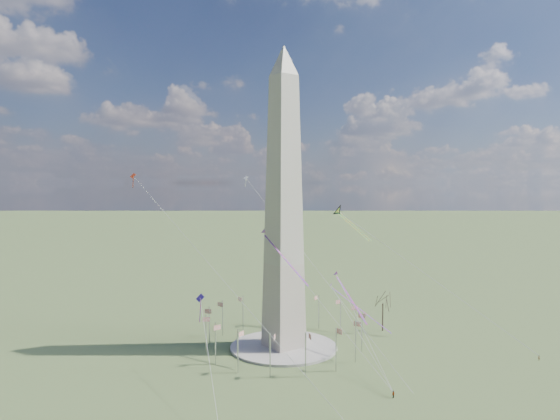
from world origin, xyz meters
TOP-DOWN VIEW (x-y plane):
  - ground at (0.00, 0.00)m, footprint 2000.00×2000.00m
  - plaza at (0.00, 0.00)m, footprint 36.00×36.00m
  - washington_monument at (0.00, 0.00)m, footprint 15.56×15.56m
  - flagpole_ring at (-0.00, -0.00)m, footprint 54.40×54.40m
  - tree_near at (41.76, -6.16)m, footprint 8.95×8.95m
  - person_east at (57.80, -56.67)m, footprint 0.73×0.66m
  - person_centre at (-0.30, -48.25)m, footprint 1.20×0.66m
  - kite_delta_black at (34.95, 10.22)m, footprint 7.85×16.61m
  - kite_diamond_purple at (-31.83, -1.58)m, footprint 1.54×2.82m
  - kite_streamer_left at (16.62, -12.78)m, footprint 5.55×19.81m
  - kite_streamer_mid at (-5.84, -4.75)m, footprint 2.44×22.82m
  - kite_streamer_right at (31.77, 0.77)m, footprint 11.95×22.38m
  - kite_small_red at (-39.18, 32.88)m, footprint 1.46×2.00m
  - kite_small_white at (10.71, 40.76)m, footprint 1.37×1.77m

SIDE VIEW (x-z plane):
  - ground at x=0.00m, z-range 0.00..0.00m
  - plaza at x=0.00m, z-range 0.00..0.80m
  - person_east at x=57.80m, z-range 0.00..1.67m
  - person_centre at x=-0.30m, z-range 0.00..1.94m
  - flagpole_ring at x=0.00m, z-range 0.77..13.77m
  - tree_near at x=41.76m, z-range 3.34..19.00m
  - kite_streamer_right at x=31.77m, z-range 3.03..19.68m
  - kite_streamer_left at x=16.62m, z-range 12.57..26.34m
  - kite_diamond_purple at x=-31.83m, z-range 16.39..25.18m
  - kite_streamer_mid at x=-5.84m, z-range 26.51..42.17m
  - kite_delta_black at x=34.95m, z-range 37.13..50.65m
  - washington_monument at x=0.00m, z-range -2.05..97.95m
  - kite_small_white at x=10.71m, z-range 55.03..59.61m
  - kite_small_red at x=-39.18m, z-range 55.13..60.21m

